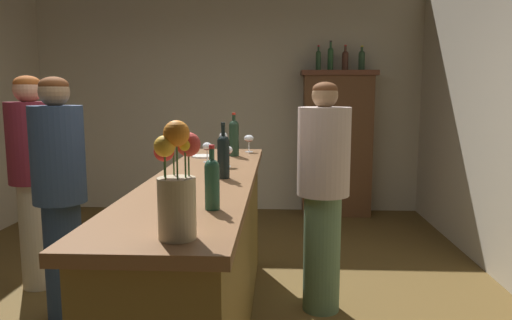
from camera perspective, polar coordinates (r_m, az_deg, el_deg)
wall_back at (r=6.17m, az=-3.37°, el=7.31°), size 4.99×0.12×2.87m
bar_counter at (r=2.94m, az=-6.15°, el=-11.82°), size 0.59×2.73×1.03m
display_cabinet at (r=5.94m, az=9.72°, el=2.28°), size 0.91×0.37×1.78m
wine_bottle_chardonnay at (r=3.67m, az=-2.67°, el=2.86°), size 0.08×0.08×0.34m
wine_bottle_malbec at (r=2.00m, az=-5.30°, el=-2.59°), size 0.06×0.06×0.27m
wine_bottle_rose at (r=2.72m, az=-3.94°, el=0.66°), size 0.07×0.07×0.32m
wine_glass_front at (r=3.35m, az=-5.90°, el=1.49°), size 0.07×0.07×0.14m
wine_glass_mid at (r=3.92m, az=-0.87°, el=2.51°), size 0.08×0.08×0.14m
wine_glass_rear at (r=3.14m, az=-3.58°, el=1.10°), size 0.08×0.08×0.14m
wine_glass_spare at (r=3.93m, az=-3.95°, el=2.72°), size 0.07×0.07×0.16m
flower_arrangement at (r=1.60m, az=-9.52°, el=-2.92°), size 0.15×0.15×0.40m
cheese_plate at (r=3.65m, az=-6.45°, el=0.46°), size 0.18×0.18×0.01m
display_bottle_left at (r=5.90m, az=7.51°, el=11.90°), size 0.06×0.06×0.30m
display_bottle_midleft at (r=5.91m, az=8.95°, el=12.07°), size 0.07×0.07×0.35m
display_bottle_center at (r=5.93m, az=10.68°, el=11.79°), size 0.08×0.08×0.30m
display_bottle_midright at (r=5.96m, az=12.59°, el=11.74°), size 0.08×0.08×0.29m
patron_near_entrance at (r=4.02m, az=-25.23°, el=-1.40°), size 0.35×0.35×1.65m
patron_in_navy at (r=3.33m, az=-22.52°, el=-3.35°), size 0.34×0.34×1.62m
bartender at (r=3.28m, az=8.07°, el=-3.45°), size 0.36×0.36×1.59m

